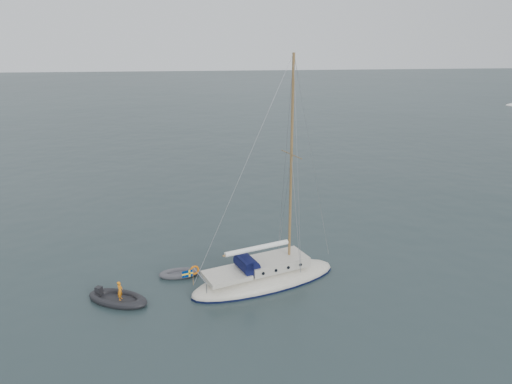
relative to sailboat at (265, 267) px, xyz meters
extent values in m
plane|color=black|center=(1.64, 1.45, -1.07)|extent=(300.00, 300.00, 0.00)
ellipsoid|color=silver|center=(0.00, 0.00, -0.91)|extent=(9.39, 2.92, 1.57)
cube|color=beige|center=(0.73, 0.00, 0.17)|extent=(3.76, 1.98, 0.57)
cube|color=silver|center=(-2.51, 0.00, 0.00)|extent=(2.51, 1.98, 0.26)
cylinder|color=#0C0F35|center=(-1.20, 0.00, 0.45)|extent=(1.00, 1.72, 1.00)
cube|color=#0C0F35|center=(-1.41, 0.00, 0.66)|extent=(0.47, 1.72, 0.42)
cylinder|color=olive|center=(1.67, 0.00, 6.14)|extent=(0.16, 0.16, 12.53)
cylinder|color=olive|center=(1.67, 0.00, 6.76)|extent=(0.05, 2.30, 0.05)
cylinder|color=olive|center=(-0.53, 0.00, 1.28)|extent=(4.38, 0.10, 0.10)
cylinder|color=white|center=(-0.53, 0.00, 1.33)|extent=(4.08, 0.29, 0.29)
cylinder|color=#9C9DA5|center=(-4.18, 0.00, 0.45)|extent=(0.04, 2.30, 0.04)
torus|color=#E36405|center=(-4.23, 0.63, 0.45)|extent=(0.56, 0.10, 0.56)
cylinder|color=olive|center=(-4.54, 0.00, 0.34)|extent=(0.03, 0.03, 0.94)
cube|color=navy|center=(-4.86, 0.00, 0.66)|extent=(0.63, 0.02, 0.40)
cube|color=yellow|center=(-4.86, 0.00, 0.66)|extent=(0.65, 0.03, 0.09)
cube|color=yellow|center=(-4.74, 0.00, 0.66)|extent=(0.09, 0.03, 0.42)
cylinder|color=black|center=(-0.63, 1.00, 0.17)|extent=(0.19, 0.06, 0.19)
cylinder|color=black|center=(-0.63, -1.00, 0.17)|extent=(0.19, 0.06, 0.19)
cylinder|color=black|center=(0.21, 1.00, 0.17)|extent=(0.19, 0.06, 0.19)
cylinder|color=black|center=(0.21, -1.00, 0.17)|extent=(0.19, 0.06, 0.19)
cylinder|color=black|center=(1.04, 1.00, 0.17)|extent=(0.19, 0.06, 0.19)
cylinder|color=black|center=(1.04, -1.00, 0.17)|extent=(0.19, 0.06, 0.19)
cylinder|color=black|center=(1.88, 1.00, 0.17)|extent=(0.19, 0.06, 0.19)
cylinder|color=black|center=(1.88, -1.00, 0.17)|extent=(0.19, 0.06, 0.19)
cube|color=#545459|center=(-5.23, 1.38, -0.96)|extent=(1.52, 0.63, 0.09)
cube|color=black|center=(-8.52, -1.37, -0.93)|extent=(2.28, 0.95, 0.11)
cube|color=black|center=(-9.76, -1.37, -0.64)|extent=(0.33, 0.33, 0.57)
imported|color=orange|center=(-8.33, -1.37, -0.33)|extent=(0.37, 0.47, 1.13)
camera|label=1|loc=(-3.23, -26.81, 13.75)|focal=35.00mm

